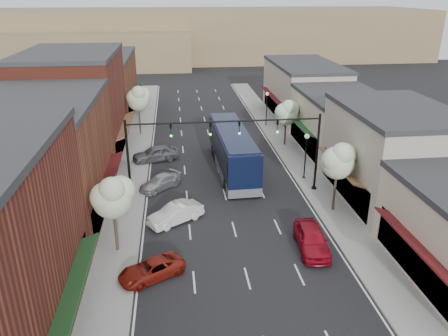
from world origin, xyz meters
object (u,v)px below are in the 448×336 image
object	(u,v)px
tree_right_near	(339,160)
parked_car_b	(176,214)
lamp_post_near	(306,149)
tree_right_far	(287,112)
coach_bus	(232,150)
tree_left_far	(138,98)
signal_mast_left	(157,147)
lamp_post_far	(267,103)
tree_left_near	(112,196)
signal_mast_right	(291,142)
parked_car_d	(155,154)
red_hatchback	(312,239)
parked_car_a	(151,269)
parked_car_c	(160,182)

from	to	relation	value
tree_right_near	parked_car_b	distance (m)	13.18
lamp_post_near	tree_right_near	bearing A→B (deg)	-85.23
tree_right_far	coach_bus	world-z (taller)	tree_right_far
tree_left_far	tree_right_far	bearing A→B (deg)	-19.87
signal_mast_left	lamp_post_far	bearing A→B (deg)	56.14
tree_left_near	coach_bus	xyz separation A→B (m)	(9.64, 13.47, -2.09)
signal_mast_right	tree_left_far	distance (m)	22.68
lamp_post_far	parked_car_b	size ratio (longest dim) A/B	1.01
tree_left_far	parked_car_d	size ratio (longest dim) A/B	1.30
tree_right_near	coach_bus	world-z (taller)	tree_right_near
parked_car_b	signal_mast_right	bearing A→B (deg)	80.25
tree_right_near	red_hatchback	xyz separation A→B (m)	(-3.47, -5.19, -3.63)
signal_mast_right	tree_left_far	world-z (taller)	signal_mast_right
tree_left_near	parked_car_b	bearing A→B (deg)	42.87
lamp_post_near	signal_mast_right	bearing A→B (deg)	-131.05
tree_right_near	parked_car_d	world-z (taller)	tree_right_near
lamp_post_far	red_hatchback	bearing A→B (deg)	-95.70
coach_bus	parked_car_a	distance (m)	18.19
signal_mast_left	tree_left_far	xyz separation A→B (m)	(-2.63, 17.95, -0.02)
parked_car_a	parked_car_c	xyz separation A→B (m)	(0.26, 13.12, 0.02)
lamp_post_far	parked_car_b	xyz separation A→B (m)	(-12.10, -24.38, -2.28)
parked_car_c	tree_left_far	bearing A→B (deg)	146.24
signal_mast_left	lamp_post_near	distance (m)	13.75
lamp_post_far	coach_bus	distance (m)	15.96
coach_bus	parked_car_d	size ratio (longest dim) A/B	2.86
tree_right_near	lamp_post_near	bearing A→B (deg)	94.77
tree_right_near	parked_car_b	bearing A→B (deg)	-178.52
tree_right_near	tree_right_far	xyz separation A→B (m)	(0.00, 16.00, -0.46)
lamp_post_near	tree_left_far	bearing A→B (deg)	136.11
tree_right_far	parked_car_b	xyz separation A→B (m)	(-12.64, -16.33, -3.27)
tree_right_far	parked_car_b	size ratio (longest dim) A/B	1.23
tree_left_far	coach_bus	xyz separation A→B (m)	(9.64, -12.53, -2.48)
tree_left_far	lamp_post_near	xyz separation A→B (m)	(16.05, -15.44, -1.60)
parked_car_a	parked_car_c	bearing A→B (deg)	150.05
tree_right_near	tree_left_far	xyz separation A→B (m)	(-16.60, 22.00, 0.15)
tree_right_far	red_hatchback	xyz separation A→B (m)	(-3.47, -21.19, -3.17)
signal_mast_left	tree_left_near	world-z (taller)	signal_mast_left
parked_car_d	parked_car_c	bearing A→B (deg)	-13.03
parked_car_d	signal_mast_right	bearing A→B (deg)	35.34
lamp_post_near	tree_left_near	bearing A→B (deg)	-146.67
tree_right_near	parked_car_a	bearing A→B (deg)	-153.36
red_hatchback	parked_car_b	size ratio (longest dim) A/B	1.10
signal_mast_left	red_hatchback	size ratio (longest dim) A/B	1.70
tree_right_far	signal_mast_right	bearing A→B (deg)	-102.85
tree_right_far	tree_left_far	xyz separation A→B (m)	(-16.60, 6.00, 0.61)
red_hatchback	parked_car_d	size ratio (longest dim) A/B	1.02
tree_right_far	parked_car_d	bearing A→B (deg)	-168.02
lamp_post_near	parked_car_b	bearing A→B (deg)	-150.36
tree_right_far	lamp_post_far	bearing A→B (deg)	93.88
lamp_post_near	parked_car_d	bearing A→B (deg)	155.58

